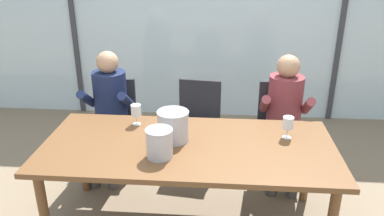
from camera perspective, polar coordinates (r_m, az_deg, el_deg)
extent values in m
plane|color=#847056|center=(4.10, 0.72, -7.85)|extent=(14.00, 14.00, 0.00)
cube|color=silver|center=(4.86, 1.83, 13.37)|extent=(7.40, 0.03, 2.60)
cube|color=#38383D|center=(5.19, -17.36, 12.99)|extent=(0.06, 0.06, 2.60)
cube|color=#38383D|center=(5.04, 21.52, 12.20)|extent=(0.06, 0.06, 2.60)
cube|color=#477A38|center=(9.11, 3.17, 15.56)|extent=(13.40, 2.40, 1.93)
cube|color=brown|center=(2.89, -0.55, -5.79)|extent=(2.20, 1.00, 0.04)
cylinder|color=brown|center=(3.01, -21.18, -14.42)|extent=(0.07, 0.07, 0.69)
cylinder|color=brown|center=(3.62, -16.01, -7.05)|extent=(0.07, 0.07, 0.69)
cylinder|color=brown|center=(3.49, 16.80, -8.31)|extent=(0.07, 0.07, 0.69)
cube|color=#232328|center=(3.85, -11.73, -2.82)|extent=(0.47, 0.47, 0.03)
cube|color=#232328|center=(3.94, -11.41, 1.35)|extent=(0.42, 0.06, 0.42)
cylinder|color=#232328|center=(3.84, -14.81, -7.18)|extent=(0.04, 0.04, 0.45)
cylinder|color=#232328|center=(3.75, -9.16, -7.36)|extent=(0.04, 0.04, 0.45)
cylinder|color=#232328|center=(4.16, -13.52, -4.59)|extent=(0.04, 0.04, 0.45)
cylinder|color=#232328|center=(4.08, -8.32, -4.70)|extent=(0.04, 0.04, 0.45)
cube|color=#232328|center=(3.75, 0.64, -3.05)|extent=(0.49, 0.49, 0.03)
cube|color=#232328|center=(3.84, 1.19, 1.22)|extent=(0.42, 0.08, 0.42)
cylinder|color=#232328|center=(3.73, -2.80, -7.32)|extent=(0.04, 0.04, 0.45)
cylinder|color=#232328|center=(3.66, 3.04, -7.87)|extent=(0.04, 0.04, 0.45)
cylinder|color=#232328|center=(4.05, -1.54, -4.68)|extent=(0.04, 0.04, 0.45)
cylinder|color=#232328|center=(3.99, 3.81, -5.15)|extent=(0.04, 0.04, 0.45)
cube|color=#232328|center=(3.79, 12.99, -3.37)|extent=(0.45, 0.45, 0.03)
cube|color=#232328|center=(3.88, 12.96, 0.88)|extent=(0.42, 0.04, 0.42)
cylinder|color=#232328|center=(3.71, 10.06, -7.83)|extent=(0.04, 0.04, 0.45)
cylinder|color=#232328|center=(3.76, 15.89, -7.95)|extent=(0.04, 0.04, 0.45)
cylinder|color=#232328|center=(4.04, 9.73, -5.11)|extent=(0.04, 0.04, 0.45)
cylinder|color=#232328|center=(4.09, 15.06, -5.25)|extent=(0.04, 0.04, 0.45)
cylinder|color=#192347|center=(3.78, -12.06, 1.51)|extent=(0.33, 0.33, 0.52)
sphere|color=tan|center=(3.67, -12.51, 6.68)|extent=(0.21, 0.21, 0.21)
cube|color=#47423D|center=(3.74, -13.95, -3.27)|extent=(0.14, 0.40, 0.13)
cube|color=#47423D|center=(3.68, -11.30, -3.43)|extent=(0.14, 0.40, 0.13)
cylinder|color=#47423D|center=(3.69, -14.58, -8.19)|extent=(0.10, 0.10, 0.47)
cylinder|color=#47423D|center=(3.64, -11.88, -8.43)|extent=(0.10, 0.10, 0.47)
cylinder|color=#192347|center=(3.73, -15.41, 1.31)|extent=(0.09, 0.33, 0.26)
cylinder|color=#192347|center=(3.61, -9.77, 1.12)|extent=(0.09, 0.33, 0.26)
cylinder|color=brown|center=(3.68, 13.66, 0.77)|extent=(0.34, 0.34, 0.52)
sphere|color=tan|center=(3.57, 14.18, 6.06)|extent=(0.21, 0.21, 0.21)
cube|color=#47423D|center=(3.59, 12.12, -4.18)|extent=(0.15, 0.41, 0.13)
cube|color=#47423D|center=(3.61, 14.97, -4.31)|extent=(0.15, 0.41, 0.13)
cylinder|color=#47423D|center=(3.54, 11.97, -9.33)|extent=(0.10, 0.10, 0.47)
cylinder|color=#47423D|center=(3.56, 14.89, -9.43)|extent=(0.10, 0.10, 0.47)
cylinder|color=brown|center=(3.54, 10.81, 0.61)|extent=(0.10, 0.33, 0.26)
cylinder|color=brown|center=(3.59, 16.87, 0.28)|extent=(0.10, 0.33, 0.26)
cylinder|color=#B7B7BC|center=(2.68, -4.90, -5.28)|extent=(0.19, 0.19, 0.21)
torus|color=silver|center=(2.63, -4.97, -3.29)|extent=(0.19, 0.19, 0.01)
cylinder|color=#B7B7BC|center=(2.89, -2.84, -2.72)|extent=(0.24, 0.24, 0.23)
torus|color=silver|center=(2.85, -2.88, -0.61)|extent=(0.24, 0.24, 0.01)
cylinder|color=silver|center=(3.23, -8.22, -2.36)|extent=(0.07, 0.07, 0.00)
cylinder|color=silver|center=(3.21, -8.26, -1.72)|extent=(0.01, 0.01, 0.07)
cylinder|color=silver|center=(3.18, -8.34, -0.33)|extent=(0.08, 0.08, 0.09)
cylinder|color=#E0D184|center=(3.19, -8.32, -0.77)|extent=(0.07, 0.07, 0.04)
cylinder|color=silver|center=(3.07, 13.92, -4.26)|extent=(0.07, 0.07, 0.00)
cylinder|color=silver|center=(3.05, 13.99, -3.60)|extent=(0.01, 0.01, 0.07)
cylinder|color=silver|center=(3.01, 14.14, -2.15)|extent=(0.08, 0.08, 0.09)
cylinder|color=#560C1E|center=(3.02, 14.09, -2.61)|extent=(0.07, 0.07, 0.04)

